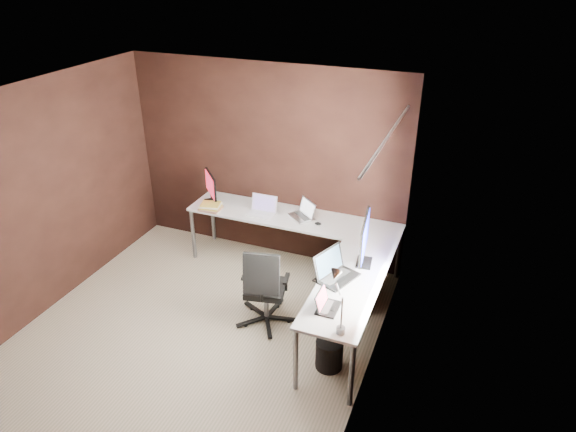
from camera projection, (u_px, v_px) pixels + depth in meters
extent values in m
cube|color=beige|center=(201.00, 329.00, 5.53)|extent=(3.60, 3.60, 0.00)
cube|color=white|center=(179.00, 99.00, 4.37)|extent=(3.60, 3.60, 0.00)
cube|color=black|center=(266.00, 163.00, 6.43)|extent=(3.60, 0.00, 2.50)
cube|color=black|center=(52.00, 347.00, 3.47)|extent=(3.60, 0.00, 2.50)
cube|color=black|center=(47.00, 198.00, 5.54)|extent=(0.00, 3.60, 2.50)
cube|color=black|center=(375.00, 265.00, 4.36)|extent=(0.00, 3.60, 2.50)
cube|color=white|center=(384.00, 226.00, 4.56)|extent=(0.00, 1.00, 1.30)
cube|color=#C14D16|center=(358.00, 288.00, 4.07)|extent=(0.01, 0.35, 2.00)
cube|color=#C14D16|center=(394.00, 211.00, 5.27)|extent=(0.01, 0.35, 2.00)
cylinder|color=slate|center=(388.00, 136.00, 4.19)|extent=(0.02, 1.90, 0.02)
cube|color=white|center=(293.00, 217.00, 6.28)|extent=(2.65, 0.60, 0.03)
cube|color=white|center=(349.00, 285.00, 5.02)|extent=(0.60, 1.65, 0.03)
cylinder|color=slate|center=(193.00, 234.00, 6.65)|extent=(0.05, 0.05, 0.70)
cylinder|color=slate|center=(213.00, 217.00, 7.08)|extent=(0.05, 0.05, 0.70)
cylinder|color=slate|center=(296.00, 359.00, 4.63)|extent=(0.05, 0.05, 0.70)
cylinder|color=slate|center=(351.00, 375.00, 4.46)|extent=(0.05, 0.05, 0.70)
cylinder|color=slate|center=(399.00, 253.00, 6.25)|extent=(0.05, 0.05, 0.70)
cube|color=white|center=(359.00, 277.00, 5.87)|extent=(0.42, 0.50, 0.60)
cube|color=black|center=(211.00, 202.00, 6.62)|extent=(0.23, 0.24, 0.01)
cube|color=black|center=(212.00, 198.00, 6.60)|extent=(0.05, 0.05, 0.09)
cube|color=black|center=(211.00, 184.00, 6.51)|extent=(0.33, 0.35, 0.29)
cube|color=red|center=(210.00, 184.00, 6.50)|extent=(0.29, 0.32, 0.26)
cube|color=black|center=(364.00, 263.00, 5.34)|extent=(0.18, 0.26, 0.01)
cube|color=black|center=(363.00, 257.00, 5.31)|extent=(0.04, 0.06, 0.11)
cube|color=black|center=(364.00, 236.00, 5.20)|extent=(0.11, 0.63, 0.39)
cube|color=#1219A5|center=(366.00, 236.00, 5.20)|extent=(0.08, 0.60, 0.36)
cube|color=white|center=(262.00, 214.00, 6.32)|extent=(0.33, 0.23, 0.02)
cube|color=white|center=(264.00, 203.00, 6.34)|extent=(0.33, 0.07, 0.21)
cube|color=#60508A|center=(264.00, 203.00, 6.33)|extent=(0.29, 0.05, 0.18)
cube|color=silver|center=(301.00, 217.00, 6.24)|extent=(0.38, 0.37, 0.02)
cube|color=silver|center=(307.00, 208.00, 6.23)|extent=(0.28, 0.25, 0.19)
cube|color=white|center=(307.00, 208.00, 6.23)|extent=(0.24, 0.21, 0.17)
cube|color=black|center=(337.00, 277.00, 5.10)|extent=(0.42, 0.50, 0.02)
cube|color=black|center=(329.00, 262.00, 5.10)|extent=(0.22, 0.42, 0.26)
cube|color=#1C2F3E|center=(329.00, 262.00, 5.10)|extent=(0.19, 0.37, 0.22)
cube|color=black|center=(328.00, 308.00, 4.66)|extent=(0.18, 0.26, 0.02)
cube|color=black|center=(321.00, 298.00, 4.65)|extent=(0.05, 0.26, 0.16)
cube|color=#CC4B67|center=(322.00, 298.00, 4.64)|extent=(0.04, 0.23, 0.14)
cube|color=#9F7056|center=(211.00, 208.00, 6.44)|extent=(0.27, 0.22, 0.03)
cube|color=gold|center=(211.00, 207.00, 6.43)|extent=(0.26, 0.21, 0.02)
cube|color=white|center=(210.00, 205.00, 6.42)|extent=(0.28, 0.24, 0.02)
cube|color=gold|center=(210.00, 204.00, 6.41)|extent=(0.26, 0.23, 0.02)
ellipsoid|color=black|center=(216.00, 209.00, 6.41)|extent=(0.11, 0.09, 0.04)
ellipsoid|color=black|center=(318.00, 224.00, 6.07)|extent=(0.08, 0.06, 0.03)
cylinder|color=slate|center=(341.00, 330.00, 4.36)|extent=(0.08, 0.08, 0.06)
cylinder|color=slate|center=(342.00, 313.00, 4.28)|extent=(0.02, 0.02, 0.31)
cylinder|color=slate|center=(338.00, 289.00, 4.22)|extent=(0.02, 0.17, 0.23)
cone|color=slate|center=(335.00, 275.00, 4.26)|extent=(0.10, 0.12, 0.13)
cylinder|color=slate|center=(266.00, 303.00, 5.57)|extent=(0.05, 0.05, 0.34)
cube|color=black|center=(266.00, 288.00, 5.48)|extent=(0.48, 0.48, 0.07)
cube|color=black|center=(261.00, 274.00, 5.16)|extent=(0.39, 0.18, 0.45)
cylinder|color=black|center=(329.00, 354.00, 4.97)|extent=(0.31, 0.31, 0.31)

